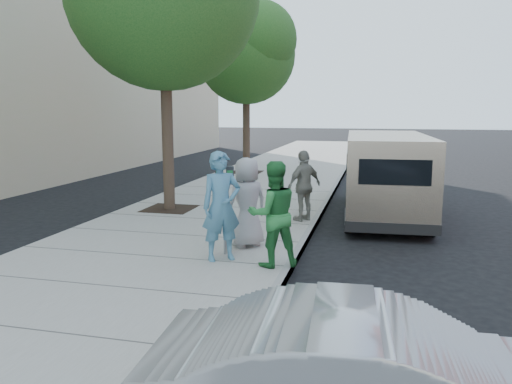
# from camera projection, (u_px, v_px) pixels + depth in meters

# --- Properties ---
(ground) EXTENTS (120.00, 120.00, 0.00)m
(ground) POSITION_uv_depth(u_px,v_px,m) (229.00, 245.00, 9.84)
(ground) COLOR black
(ground) RESTS_ON ground
(sidewalk) EXTENTS (5.00, 60.00, 0.15)m
(sidewalk) POSITION_uv_depth(u_px,v_px,m) (182.00, 238.00, 10.06)
(sidewalk) COLOR gray
(sidewalk) RESTS_ON ground
(curb_face) EXTENTS (0.12, 60.00, 0.16)m
(curb_face) POSITION_uv_depth(u_px,v_px,m) (301.00, 246.00, 9.49)
(curb_face) COLOR gray
(curb_face) RESTS_ON ground
(tree_far) EXTENTS (3.92, 3.80, 6.49)m
(tree_far) POSITION_uv_depth(u_px,v_px,m) (247.00, 50.00, 19.14)
(tree_far) COLOR black
(tree_far) RESTS_ON sidewalk
(parking_meter) EXTENTS (0.33, 0.19, 1.54)m
(parking_meter) POSITION_uv_depth(u_px,v_px,m) (225.00, 191.00, 8.54)
(parking_meter) COLOR gray
(parking_meter) RESTS_ON sidewalk
(van) EXTENTS (2.10, 5.57, 2.03)m
(van) POSITION_uv_depth(u_px,v_px,m) (386.00, 174.00, 12.29)
(van) COLOR #CBB192
(van) RESTS_ON ground
(person_officer) EXTENTS (0.80, 0.74, 1.83)m
(person_officer) POSITION_uv_depth(u_px,v_px,m) (221.00, 206.00, 8.25)
(person_officer) COLOR teal
(person_officer) RESTS_ON sidewalk
(person_green_shirt) EXTENTS (1.03, 0.96, 1.70)m
(person_green_shirt) POSITION_uv_depth(u_px,v_px,m) (273.00, 214.00, 7.95)
(person_green_shirt) COLOR #277A37
(person_green_shirt) RESTS_ON sidewalk
(person_gray_shirt) EXTENTS (0.94, 0.93, 1.65)m
(person_gray_shirt) POSITION_uv_depth(u_px,v_px,m) (247.00, 202.00, 9.08)
(person_gray_shirt) COLOR #99999C
(person_gray_shirt) RESTS_ON sidewalk
(person_striped_polo) EXTENTS (0.89, 0.97, 1.60)m
(person_striped_polo) POSITION_uv_depth(u_px,v_px,m) (304.00, 186.00, 11.21)
(person_striped_polo) COLOR gray
(person_striped_polo) RESTS_ON sidewalk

